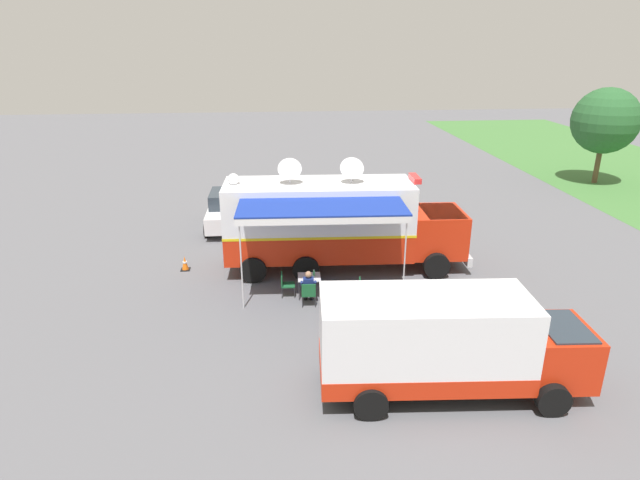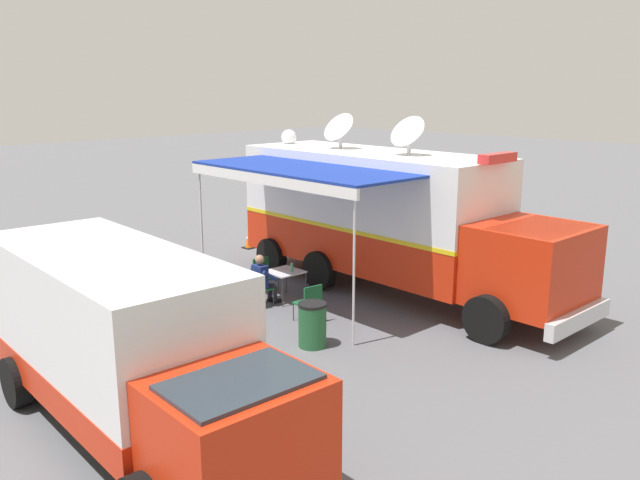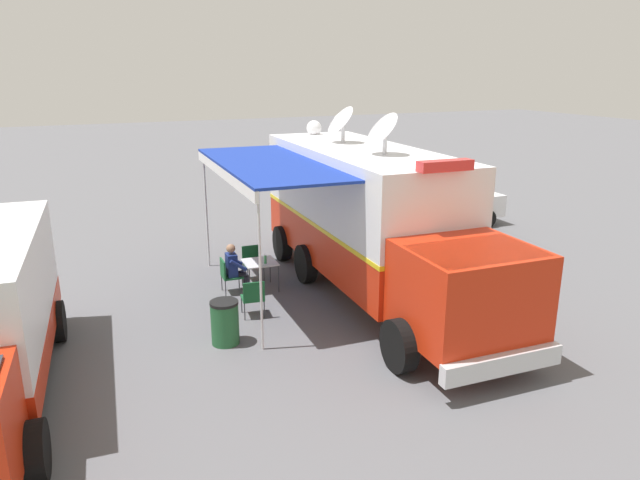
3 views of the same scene
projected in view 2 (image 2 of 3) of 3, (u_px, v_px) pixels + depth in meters
The scene contains 13 objects.
ground_plane at pixel (368, 283), 17.40m from camera, with size 100.00×100.00×0.00m, color #5B5B60.
lot_stripe at pixel (425, 258), 20.02m from camera, with size 0.12×4.80×0.01m, color silver.
command_truck at pixel (390, 216), 16.40m from camera, with size 5.08×9.58×4.53m.
folding_table at pixel (284, 273), 15.92m from camera, with size 0.83×0.83×0.73m.
water_bottle at pixel (292, 268), 15.82m from camera, with size 0.07×0.07×0.22m.
folding_chair_at_table at pixel (257, 286), 15.46m from camera, with size 0.50×0.50×0.87m.
folding_chair_beside_table at pixel (264, 272), 16.59m from camera, with size 0.50×0.50×0.87m.
folding_chair_spare_by_truck at pixel (310, 300), 14.41m from camera, with size 0.54×0.54×0.87m.
seated_responder at pixel (263, 279), 15.56m from camera, with size 0.67×0.57×1.25m.
trash_bin at pixel (312, 325), 13.10m from camera, with size 0.57×0.57×0.91m.
traffic_cone at pixel (249, 240), 21.15m from camera, with size 0.36×0.36×0.58m.
support_truck at pixel (126, 344), 9.68m from camera, with size 2.69×6.92×2.70m.
car_behind_truck at pixel (383, 207), 23.57m from camera, with size 4.22×2.06×1.76m.
Camera 2 is at (12.70, 10.88, 5.10)m, focal length 36.77 mm.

